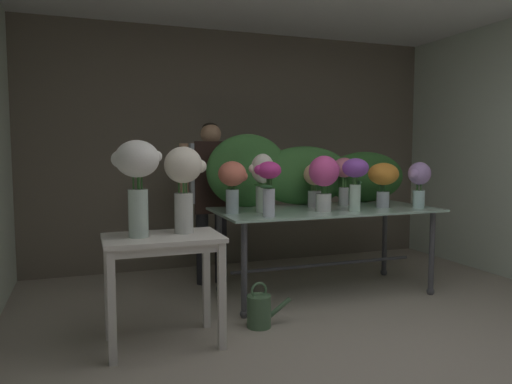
% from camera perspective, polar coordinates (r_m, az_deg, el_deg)
% --- Properties ---
extents(ground_plane, '(7.22, 7.22, 0.00)m').
position_cam_1_polar(ground_plane, '(4.30, 4.93, -12.91)').
color(ground_plane, '#9E9384').
extents(wall_back, '(4.87, 0.12, 2.65)m').
position_cam_1_polar(wall_back, '(5.62, -2.02, 5.04)').
color(wall_back, '#706656').
rests_on(wall_back, ground).
extents(display_table_glass, '(2.00, 0.93, 0.79)m').
position_cam_1_polar(display_table_glass, '(4.44, 8.17, -3.39)').
color(display_table_glass, '#ACD2BD').
rests_on(display_table_glass, ground).
extents(side_table_white, '(0.78, 0.51, 0.75)m').
position_cam_1_polar(side_table_white, '(3.31, -10.97, -6.93)').
color(side_table_white, silver).
rests_on(side_table_white, ground).
extents(florist, '(0.62, 0.24, 1.58)m').
position_cam_1_polar(florist, '(4.72, -5.30, 0.82)').
color(florist, '#232328').
rests_on(florist, ground).
extents(foliage_backdrop, '(2.10, 0.30, 0.68)m').
position_cam_1_polar(foliage_backdrop, '(4.72, 6.63, 2.02)').
color(foliage_backdrop, '#387033').
rests_on(foliage_backdrop, display_table_glass).
extents(vase_peach_ranunculus, '(0.21, 0.21, 0.41)m').
position_cam_1_polar(vase_peach_ranunculus, '(4.50, 7.01, 1.25)').
color(vase_peach_ranunculus, silver).
rests_on(vase_peach_ranunculus, display_table_glass).
extents(vase_magenta_lilies, '(0.22, 0.20, 0.44)m').
position_cam_1_polar(vase_magenta_lilies, '(3.83, 1.49, 1.22)').
color(vase_magenta_lilies, silver).
rests_on(vase_magenta_lilies, display_table_glass).
extents(vase_fuchsia_peonies, '(0.27, 0.26, 0.48)m').
position_cam_1_polar(vase_fuchsia_peonies, '(4.19, 8.10, 1.84)').
color(vase_fuchsia_peonies, silver).
rests_on(vase_fuchsia_peonies, display_table_glass).
extents(vase_coral_anemones, '(0.25, 0.24, 0.44)m').
position_cam_1_polar(vase_coral_anemones, '(4.02, -2.78, 1.39)').
color(vase_coral_anemones, silver).
rests_on(vase_coral_anemones, display_table_glass).
extents(vase_ivory_freesia, '(0.23, 0.20, 0.50)m').
position_cam_1_polar(vase_ivory_freesia, '(4.10, 0.78, 1.67)').
color(vase_ivory_freesia, silver).
rests_on(vase_ivory_freesia, display_table_glass).
extents(vase_lilac_carnations, '(0.23, 0.20, 0.42)m').
position_cam_1_polar(vase_lilac_carnations, '(4.66, 18.74, 1.45)').
color(vase_lilac_carnations, silver).
rests_on(vase_lilac_carnations, display_table_glass).
extents(vase_rosy_roses, '(0.24, 0.22, 0.46)m').
position_cam_1_polar(vase_rosy_roses, '(4.67, 10.41, 2.19)').
color(vase_rosy_roses, silver).
rests_on(vase_rosy_roses, display_table_glass).
extents(vase_sunset_hydrangea, '(0.29, 0.28, 0.41)m').
position_cam_1_polar(vase_sunset_hydrangea, '(4.60, 14.86, 1.62)').
color(vase_sunset_hydrangea, silver).
rests_on(vase_sunset_hydrangea, display_table_glass).
extents(vase_violet_tulips, '(0.23, 0.23, 0.46)m').
position_cam_1_polar(vase_violet_tulips, '(4.24, 11.67, 1.89)').
color(vase_violet_tulips, silver).
rests_on(vase_violet_tulips, display_table_glass).
extents(vase_white_roses_tall, '(0.32, 0.29, 0.64)m').
position_cam_1_polar(vase_white_roses_tall, '(3.23, -13.92, 2.14)').
color(vase_white_roses_tall, silver).
rests_on(vase_white_roses_tall, side_table_white).
extents(vase_cream_lisianthus_tall, '(0.29, 0.26, 0.59)m').
position_cam_1_polar(vase_cream_lisianthus_tall, '(3.33, -8.53, 1.56)').
color(vase_cream_lisianthus_tall, silver).
rests_on(vase_cream_lisianthus_tall, side_table_white).
extents(watering_can, '(0.35, 0.18, 0.34)m').
position_cam_1_polar(watering_can, '(3.70, 0.42, -13.83)').
color(watering_can, '#4C704C').
rests_on(watering_can, ground).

